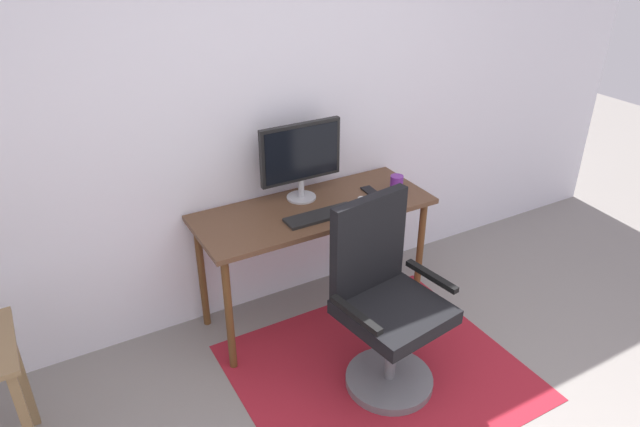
{
  "coord_description": "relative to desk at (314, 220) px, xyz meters",
  "views": [
    {
      "loc": [
        -1.34,
        -0.82,
        2.36
      ],
      "look_at": [
        0.03,
        1.6,
        0.87
      ],
      "focal_mm": 32.43,
      "sensor_mm": 36.0,
      "label": 1
    }
  ],
  "objects": [
    {
      "name": "wall_back",
      "position": [
        -0.13,
        0.35,
        0.62
      ],
      "size": [
        6.0,
        0.1,
        2.6
      ],
      "primitive_type": "cube",
      "color": "white",
      "rests_on": "ground"
    },
    {
      "name": "area_rug",
      "position": [
        0.04,
        -0.68,
        -0.68
      ],
      "size": [
        1.54,
        1.36,
        0.01
      ],
      "primitive_type": "cube",
      "color": "maroon",
      "rests_on": "ground"
    },
    {
      "name": "desk",
      "position": [
        0.0,
        0.0,
        0.0
      ],
      "size": [
        1.44,
        0.56,
        0.77
      ],
      "color": "brown",
      "rests_on": "ground"
    },
    {
      "name": "monitor",
      "position": [
        -0.01,
        0.14,
        0.37
      ],
      "size": [
        0.52,
        0.18,
        0.48
      ],
      "color": "#B2B2B7",
      "rests_on": "desk"
    },
    {
      "name": "keyboard",
      "position": [
        -0.02,
        -0.13,
        0.1
      ],
      "size": [
        0.43,
        0.13,
        0.02
      ],
      "primitive_type": "cube",
      "color": "black",
      "rests_on": "desk"
    },
    {
      "name": "computer_mouse",
      "position": [
        0.29,
        -0.1,
        0.1
      ],
      "size": [
        0.06,
        0.1,
        0.03
      ],
      "primitive_type": "ellipsoid",
      "color": "white",
      "rests_on": "desk"
    },
    {
      "name": "coffee_cup",
      "position": [
        0.55,
        -0.06,
        0.14
      ],
      "size": [
        0.08,
        0.08,
        0.11
      ],
      "primitive_type": "cylinder",
      "color": "#69268A",
      "rests_on": "desk"
    },
    {
      "name": "cell_phone",
      "position": [
        0.41,
        0.01,
        0.09
      ],
      "size": [
        0.08,
        0.14,
        0.01
      ],
      "primitive_type": "cube",
      "rotation": [
        0.0,
        0.0,
        -0.07
      ],
      "color": "black",
      "rests_on": "desk"
    },
    {
      "name": "office_chair",
      "position": [
        0.03,
        -0.71,
        -0.2
      ],
      "size": [
        0.62,
        0.56,
        1.07
      ],
      "rotation": [
        0.0,
        0.0,
        0.14
      ],
      "color": "slate",
      "rests_on": "ground"
    }
  ]
}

